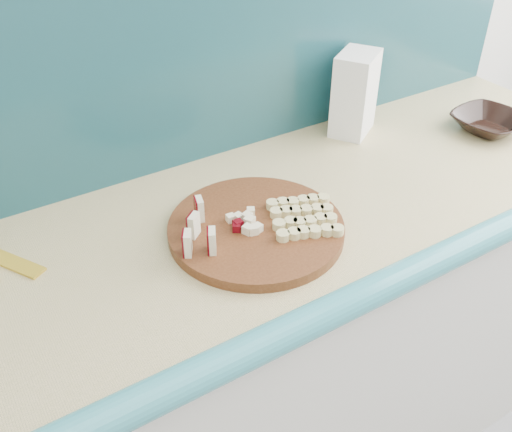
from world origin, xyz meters
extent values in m
cube|color=silver|center=(0.00, 1.80, 1.30)|extent=(3.60, 0.04, 2.60)
cube|color=silver|center=(0.10, 1.50, 0.44)|extent=(2.20, 0.60, 0.88)
cube|color=tan|center=(0.10, 1.50, 0.90)|extent=(2.20, 0.60, 0.03)
cube|color=teal|center=(0.10, 1.20, 0.90)|extent=(2.20, 0.06, 0.03)
cube|color=teal|center=(0.10, 1.79, 1.16)|extent=(2.20, 0.02, 0.50)
cylinder|color=#401F0D|center=(0.17, 1.45, 0.92)|extent=(0.46, 0.46, 0.02)
cube|color=beige|center=(0.02, 1.44, 0.96)|extent=(0.02, 0.03, 0.05)
cube|color=#4A050B|center=(0.01, 1.45, 0.96)|extent=(0.01, 0.03, 0.05)
cube|color=beige|center=(0.05, 1.49, 0.96)|extent=(0.02, 0.03, 0.05)
cube|color=#4A050B|center=(0.05, 1.49, 0.96)|extent=(0.01, 0.03, 0.05)
cube|color=beige|center=(0.09, 1.53, 0.96)|extent=(0.02, 0.03, 0.05)
cube|color=#4A050B|center=(0.08, 1.53, 0.96)|extent=(0.01, 0.03, 0.05)
cube|color=beige|center=(0.06, 1.43, 0.96)|extent=(0.02, 0.03, 0.05)
cube|color=#4A050B|center=(0.05, 1.43, 0.96)|extent=(0.01, 0.03, 0.05)
cube|color=beige|center=(0.16, 1.46, 0.94)|extent=(0.02, 0.02, 0.02)
cube|color=beige|center=(0.17, 1.47, 0.94)|extent=(0.02, 0.02, 0.02)
cube|color=#4A050B|center=(0.17, 1.48, 0.94)|extent=(0.02, 0.02, 0.02)
cube|color=beige|center=(0.16, 1.47, 0.94)|extent=(0.02, 0.02, 0.02)
cube|color=beige|center=(0.15, 1.48, 0.94)|extent=(0.02, 0.02, 0.02)
cube|color=beige|center=(0.13, 1.47, 0.94)|extent=(0.02, 0.02, 0.02)
cube|color=beige|center=(0.14, 1.46, 0.94)|extent=(0.02, 0.02, 0.02)
cube|color=beige|center=(0.14, 1.45, 0.94)|extent=(0.02, 0.02, 0.02)
cube|color=#4A050B|center=(0.15, 1.44, 0.94)|extent=(0.02, 0.02, 0.02)
cube|color=beige|center=(0.16, 1.45, 0.94)|extent=(0.02, 0.02, 0.02)
cylinder|color=#D0C27F|center=(0.19, 1.39, 0.94)|extent=(0.03, 0.03, 0.02)
cylinder|color=#D0C27F|center=(0.21, 1.38, 0.94)|extent=(0.03, 0.03, 0.02)
cylinder|color=#D0C27F|center=(0.23, 1.37, 0.94)|extent=(0.03, 0.03, 0.02)
cylinder|color=#D0C27F|center=(0.25, 1.36, 0.94)|extent=(0.03, 0.03, 0.02)
cylinder|color=#D0C27F|center=(0.27, 1.36, 0.94)|extent=(0.03, 0.03, 0.02)
cylinder|color=#D0C27F|center=(0.29, 1.35, 0.94)|extent=(0.03, 0.03, 0.02)
cylinder|color=#D0C27F|center=(0.21, 1.42, 0.94)|extent=(0.03, 0.03, 0.02)
cylinder|color=#D0C27F|center=(0.23, 1.41, 0.94)|extent=(0.03, 0.03, 0.02)
cylinder|color=#D0C27F|center=(0.25, 1.40, 0.94)|extent=(0.03, 0.03, 0.02)
cylinder|color=#D0C27F|center=(0.27, 1.40, 0.94)|extent=(0.03, 0.03, 0.02)
cylinder|color=#D0C27F|center=(0.29, 1.39, 0.94)|extent=(0.03, 0.03, 0.02)
cylinder|color=#D0C27F|center=(0.31, 1.38, 0.94)|extent=(0.03, 0.03, 0.02)
cylinder|color=#D0C27F|center=(0.22, 1.45, 0.94)|extent=(0.03, 0.03, 0.02)
cylinder|color=#D0C27F|center=(0.24, 1.45, 0.94)|extent=(0.03, 0.03, 0.02)
cylinder|color=#D0C27F|center=(0.26, 1.44, 0.94)|extent=(0.03, 0.03, 0.02)
cylinder|color=#D0C27F|center=(0.28, 1.43, 0.94)|extent=(0.03, 0.03, 0.02)
cylinder|color=#D0C27F|center=(0.30, 1.42, 0.94)|extent=(0.03, 0.03, 0.02)
cylinder|color=#D0C27F|center=(0.32, 1.41, 0.94)|extent=(0.03, 0.03, 0.02)
cylinder|color=#D0C27F|center=(0.24, 1.49, 0.94)|extent=(0.03, 0.03, 0.02)
cylinder|color=#D0C27F|center=(0.26, 1.48, 0.94)|extent=(0.03, 0.03, 0.02)
cylinder|color=#D0C27F|center=(0.27, 1.47, 0.94)|extent=(0.03, 0.03, 0.02)
cylinder|color=#D0C27F|center=(0.29, 1.46, 0.94)|extent=(0.03, 0.03, 0.02)
cylinder|color=#D0C27F|center=(0.31, 1.45, 0.94)|extent=(0.03, 0.03, 0.02)
cylinder|color=#D0C27F|center=(0.33, 1.44, 0.94)|extent=(0.03, 0.03, 0.02)
imported|color=black|center=(0.93, 1.51, 0.93)|extent=(0.20, 0.20, 0.04)
cube|color=white|center=(0.62, 1.70, 1.02)|extent=(0.15, 0.14, 0.21)
cube|color=gold|center=(-0.27, 1.62, 0.91)|extent=(0.11, 0.15, 0.01)
camera|label=1|loc=(-0.31, 0.68, 1.61)|focal=40.00mm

